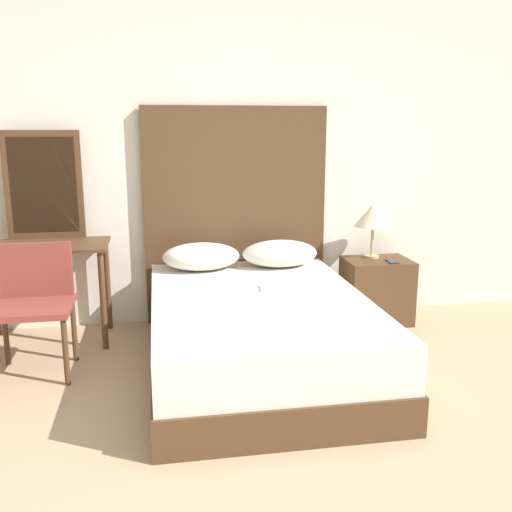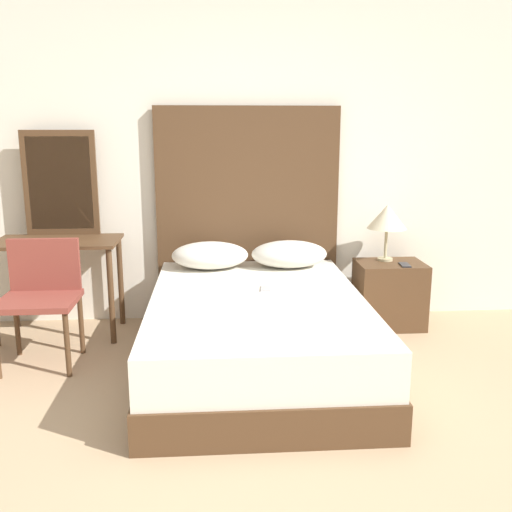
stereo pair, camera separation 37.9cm
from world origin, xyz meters
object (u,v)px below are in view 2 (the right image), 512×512
phone_on_bed (266,289)px  nightstand (389,294)px  bed (257,333)px  phone_on_nightstand (405,265)px  table_lamp (387,218)px  chair (41,291)px  vanity_desk (58,257)px

phone_on_bed → nightstand: bearing=29.9°
bed → phone_on_nightstand: 1.42m
phone_on_bed → table_lamp: (1.04, 0.69, 0.37)m
bed → phone_on_bed: bearing=65.4°
chair → vanity_desk: bearing=91.7°
nightstand → vanity_desk: (-2.61, -0.01, 0.36)m
phone_on_bed → nightstand: size_ratio=0.30×
chair → phone_on_nightstand: bearing=9.2°
bed → phone_on_bed: (0.07, 0.16, 0.26)m
phone_on_bed → table_lamp: 1.30m
bed → vanity_desk: vanity_desk is taller
phone_on_nightstand → table_lamp: bearing=120.1°
bed → chair: chair is taller
vanity_desk → phone_on_bed: bearing=-21.1°
phone_on_nightstand → chair: chair is taller
phone_on_bed → chair: bearing=177.1°
table_lamp → vanity_desk: 2.60m
bed → nightstand: (1.14, 0.77, 0.02)m
phone_on_bed → nightstand: nightstand is taller
phone_on_bed → phone_on_nightstand: (1.14, 0.51, 0.03)m
phone_on_nightstand → vanity_desk: (-2.69, 0.09, 0.09)m
bed → table_lamp: bearing=37.5°
vanity_desk → table_lamp: bearing=2.1°
bed → vanity_desk: size_ratio=2.21×
phone_on_bed → vanity_desk: bearing=158.9°
phone_on_bed → table_lamp: bearing=33.7°
phone_on_bed → vanity_desk: vanity_desk is taller
vanity_desk → nightstand: bearing=0.3°
table_lamp → phone_on_nightstand: (0.11, -0.18, -0.35)m
phone_on_bed → table_lamp: size_ratio=0.35×
table_lamp → vanity_desk: (-2.59, -0.09, -0.26)m
phone_on_bed → nightstand: (1.06, 0.61, -0.25)m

